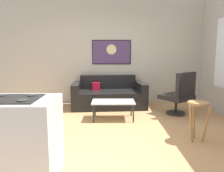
% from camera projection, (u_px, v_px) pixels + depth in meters
% --- Properties ---
extents(ground, '(6.40, 6.40, 0.04)m').
position_uv_depth(ground, '(106.00, 134.00, 3.98)').
color(ground, tan).
extents(back_wall, '(6.40, 0.05, 2.80)m').
position_uv_depth(back_wall, '(107.00, 53.00, 6.16)').
color(back_wall, '#B1AB98').
rests_on(back_wall, ground).
extents(couch, '(1.92, 1.06, 0.80)m').
position_uv_depth(couch, '(109.00, 96.00, 5.80)').
color(couch, black).
rests_on(couch, ground).
extents(coffee_table, '(0.90, 0.54, 0.39)m').
position_uv_depth(coffee_table, '(113.00, 103.00, 4.73)').
color(coffee_table, silver).
rests_on(coffee_table, ground).
extents(armchair, '(0.86, 0.85, 0.98)m').
position_uv_depth(armchair, '(180.00, 94.00, 5.03)').
color(armchair, black).
rests_on(armchair, ground).
extents(bar_stool, '(0.37, 0.37, 0.64)m').
position_uv_depth(bar_stool, '(198.00, 111.00, 3.53)').
color(bar_stool, olive).
rests_on(bar_stool, ground).
extents(wall_painting, '(1.06, 0.03, 0.66)m').
position_uv_depth(wall_painting, '(111.00, 52.00, 6.12)').
color(wall_painting, black).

